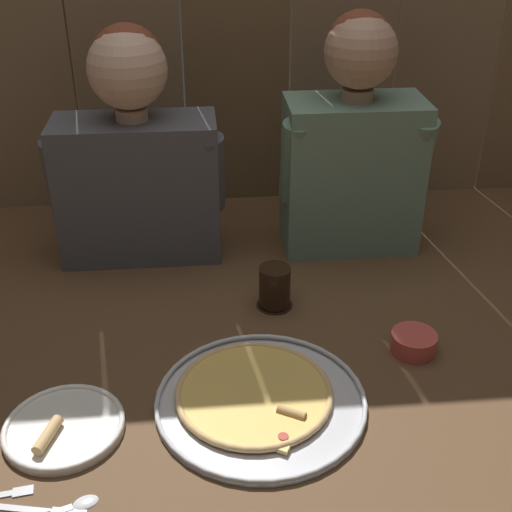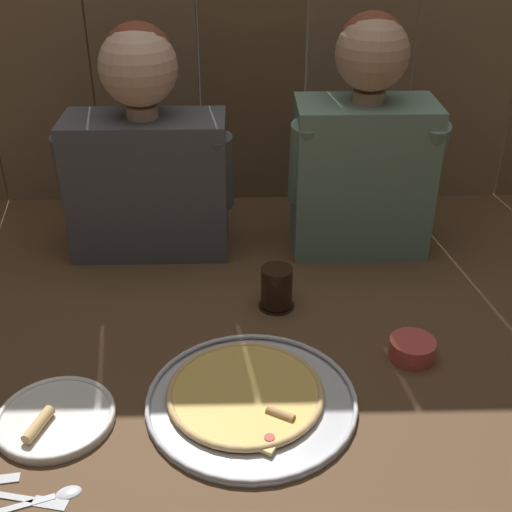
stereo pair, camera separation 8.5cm
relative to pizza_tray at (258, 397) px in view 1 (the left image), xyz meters
The scene contains 9 objects.
ground_plane 0.17m from the pizza_tray, 80.77° to the left, with size 3.20×3.20×0.00m, color brown.
pizza_tray is the anchor object (origin of this frame).
dinner_plate 0.38m from the pizza_tray, behind, with size 0.23×0.23×0.03m.
drinking_glass 0.34m from the pizza_tray, 77.88° to the left, with size 0.09×0.09×0.11m.
dipping_bowl 0.38m from the pizza_tray, 20.16° to the left, with size 0.10×0.10×0.04m.
table_knife 0.45m from the pizza_tray, 148.82° to the right, with size 0.16×0.05×0.01m.
table_spoon 0.40m from the pizza_tray, 145.66° to the right, with size 0.14×0.07×0.01m.
diner_left 0.74m from the pizza_tray, 112.19° to the left, with size 0.45×0.20×0.61m.
diner_right 0.76m from the pizza_tray, 63.67° to the left, with size 0.40×0.21×0.63m.
Camera 1 is at (-0.12, -1.17, 0.93)m, focal length 46.99 mm.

